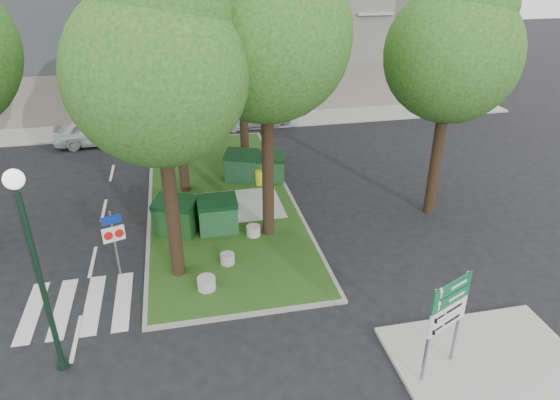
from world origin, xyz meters
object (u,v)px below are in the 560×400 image
object	(u,v)px
bollard_left	(207,283)
traffic_sign_pole	(114,235)
bollard_mid	(227,259)
dumpster_d	(270,167)
directional_sign	(447,312)
tree_median_mid	(173,33)
dumpster_a	(175,216)
car_silver	(252,115)
street_lamp	(33,253)
dumpster_b	(218,215)
tree_median_near_right	(268,19)
car_white	(97,131)
litter_bin	(260,177)
dumpster_c	(242,166)
tree_street_right	(455,41)
bollard_right	(253,231)
tree_median_near_left	(158,57)

from	to	relation	value
bollard_left	traffic_sign_pole	distance (m)	3.48
bollard_mid	dumpster_d	bearing A→B (deg)	66.97
dumpster_d	directional_sign	size ratio (longest dim) A/B	0.56
tree_median_mid	dumpster_a	world-z (taller)	tree_median_mid
dumpster_d	car_silver	distance (m)	8.28
street_lamp	bollard_mid	bearing A→B (deg)	38.15
dumpster_b	bollard_mid	distance (m)	2.40
tree_median_near_right	car_white	size ratio (longest dim) A/B	2.47
litter_bin	car_silver	size ratio (longest dim) A/B	0.16
tree_median_mid	dumpster_c	size ratio (longest dim) A/B	5.52
bollard_left	tree_median_mid	bearing A→B (deg)	92.04
street_lamp	tree_median_mid	bearing A→B (deg)	69.69
tree_street_right	bollard_left	size ratio (longest dim) A/B	16.97
street_lamp	car_silver	distance (m)	20.60
tree_street_right	bollard_right	distance (m)	10.20
traffic_sign_pole	bollard_left	bearing A→B (deg)	-47.43
bollard_left	car_white	world-z (taller)	car_white
dumpster_a	car_white	xyz separation A→B (m)	(-4.06, 11.09, -0.03)
tree_median_mid	dumpster_c	xyz separation A→B (m)	(2.63, 0.59, -6.17)
dumpster_a	bollard_right	xyz separation A→B (m)	(2.88, -0.84, -0.50)
bollard_mid	litter_bin	distance (m)	6.58
tree_median_near_right	bollard_mid	size ratio (longest dim) A/B	22.51
traffic_sign_pole	directional_sign	size ratio (longest dim) A/B	0.86
tree_street_right	dumpster_a	distance (m)	12.24
litter_bin	tree_median_near_left	bearing A→B (deg)	-121.07
dumpster_d	bollard_right	world-z (taller)	dumpster_d
tree_median_near_right	tree_median_mid	xyz separation A→B (m)	(-3.00, 4.50, -1.01)
car_white	car_silver	bearing A→B (deg)	-84.38
traffic_sign_pole	directional_sign	distance (m)	10.58
tree_street_right	traffic_sign_pole	xyz separation A→B (m)	(-12.56, -2.06, -5.41)
bollard_mid	directional_sign	bearing A→B (deg)	-51.60
tree_median_mid	bollard_mid	bearing A→B (deg)	-80.11
tree_median_near_left	car_white	size ratio (longest dim) A/B	2.27
tree_median_mid	bollard_mid	world-z (taller)	tree_median_mid
tree_street_right	litter_bin	size ratio (longest dim) A/B	14.11
tree_median_mid	street_lamp	distance (m)	11.33
tree_street_right	dumpster_d	distance (m)	9.71
bollard_left	car_silver	size ratio (longest dim) A/B	0.13
tree_median_near_right	traffic_sign_pole	world-z (taller)	tree_median_near_right
tree_street_right	dumpster_b	world-z (taller)	tree_street_right
tree_median_near_right	tree_median_mid	size ratio (longest dim) A/B	1.15
bollard_left	directional_sign	bearing A→B (deg)	-40.06
dumpster_d	traffic_sign_pole	world-z (taller)	traffic_sign_pole
bollard_right	street_lamp	bearing A→B (deg)	-137.68
tree_street_right	traffic_sign_pole	size ratio (longest dim) A/B	4.12
tree_street_right	street_lamp	distance (m)	15.44
tree_street_right	litter_bin	xyz separation A→B (m)	(-6.67, 3.86, -6.51)
bollard_left	street_lamp	world-z (taller)	street_lamp
bollard_left	directional_sign	xyz separation A→B (m)	(5.63, -4.74, 1.67)
dumpster_a	dumpster_b	distance (m)	1.61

